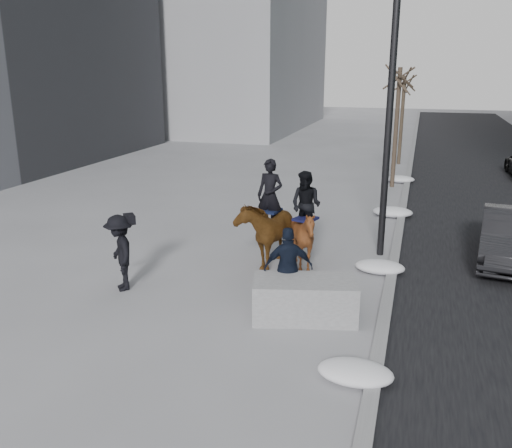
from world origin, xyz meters
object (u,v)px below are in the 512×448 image
(planter, at_px, (305,299))
(car_near, at_px, (510,237))
(mounted_left, at_px, (268,226))
(mounted_right, at_px, (304,231))

(planter, xyz_separation_m, car_near, (4.42, 4.82, 0.26))
(mounted_left, bearing_deg, planter, -61.20)
(car_near, xyz_separation_m, mounted_right, (-5.02, -2.05, 0.32))
(planter, height_order, car_near, car_near)
(mounted_right, bearing_deg, car_near, 22.25)
(planter, relative_size, car_near, 0.51)
(car_near, distance_m, mounted_right, 5.44)
(mounted_left, height_order, mounted_right, mounted_left)
(planter, xyz_separation_m, mounted_right, (-0.61, 2.77, 0.58))
(planter, distance_m, car_near, 6.55)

